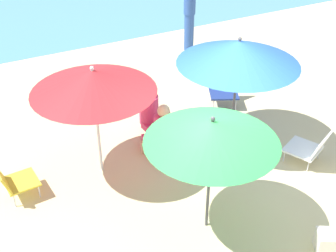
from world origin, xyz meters
TOP-DOWN VIEW (x-y plane):
  - ground_plane at (0.00, 0.00)m, footprint 40.00×40.00m
  - umbrella_green at (-0.70, -0.48)m, footprint 1.68×1.68m
  - umbrella_blue at (0.75, 1.04)m, footprint 1.97×1.97m
  - umbrella_red at (-1.55, 1.34)m, footprint 1.84×1.84m
  - beach_chair_a at (1.52, -0.05)m, footprint 0.74×0.77m
  - beach_chair_b at (-2.90, 1.32)m, footprint 0.58×0.53m
  - beach_chair_c at (1.38, 2.27)m, footprint 0.75×0.76m
  - person_a at (-0.45, 1.39)m, footprint 0.56×0.42m
  - person_b at (2.14, 4.96)m, footprint 0.28×0.28m
  - person_c at (-0.39, 1.94)m, footprint 0.37×0.57m
  - beach_bag at (0.41, -1.57)m, footprint 0.33×0.35m

SIDE VIEW (x-z plane):
  - ground_plane at x=0.00m, z-range 0.00..0.00m
  - beach_bag at x=0.41m, z-range 0.00..0.30m
  - beach_chair_a at x=1.52m, z-range 0.00..0.60m
  - beach_chair_b at x=-2.90m, z-range 0.03..0.60m
  - beach_chair_c at x=1.38m, z-range 0.02..0.73m
  - person_a at x=-0.45m, z-range -0.02..0.86m
  - person_c at x=-0.39m, z-range -0.01..0.94m
  - person_b at x=2.14m, z-range 0.02..1.71m
  - umbrella_green at x=-0.70m, z-range 0.67..2.43m
  - umbrella_red at x=-1.55m, z-range 0.69..2.53m
  - umbrella_blue at x=0.75m, z-range 0.72..2.67m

